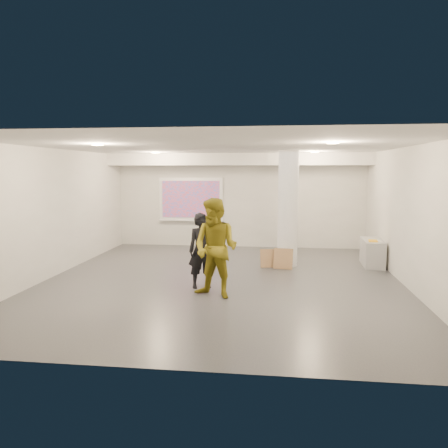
# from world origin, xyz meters

# --- Properties ---
(floor) EXTENTS (8.00, 9.00, 0.01)m
(floor) POSITION_xyz_m (0.00, 0.00, 0.00)
(floor) COLOR #383B40
(floor) RESTS_ON ground
(ceiling) EXTENTS (8.00, 9.00, 0.01)m
(ceiling) POSITION_xyz_m (0.00, 0.00, 3.00)
(ceiling) COLOR silver
(ceiling) RESTS_ON floor
(wall_back) EXTENTS (8.00, 0.01, 3.00)m
(wall_back) POSITION_xyz_m (0.00, 4.50, 1.50)
(wall_back) COLOR beige
(wall_back) RESTS_ON floor
(wall_front) EXTENTS (8.00, 0.01, 3.00)m
(wall_front) POSITION_xyz_m (0.00, -4.50, 1.50)
(wall_front) COLOR beige
(wall_front) RESTS_ON floor
(wall_left) EXTENTS (0.01, 9.00, 3.00)m
(wall_left) POSITION_xyz_m (-4.00, 0.00, 1.50)
(wall_left) COLOR beige
(wall_left) RESTS_ON floor
(wall_right) EXTENTS (0.01, 9.00, 3.00)m
(wall_right) POSITION_xyz_m (4.00, 0.00, 1.50)
(wall_right) COLOR beige
(wall_right) RESTS_ON floor
(soffit_band) EXTENTS (8.00, 1.10, 0.36)m
(soffit_band) POSITION_xyz_m (0.00, 3.95, 2.82)
(soffit_band) COLOR silver
(soffit_band) RESTS_ON ceiling
(downlight_nw) EXTENTS (0.22, 0.22, 0.02)m
(downlight_nw) POSITION_xyz_m (-2.20, 2.50, 2.98)
(downlight_nw) COLOR #FFED97
(downlight_nw) RESTS_ON ceiling
(downlight_ne) EXTENTS (0.22, 0.22, 0.02)m
(downlight_ne) POSITION_xyz_m (2.20, 2.50, 2.98)
(downlight_ne) COLOR #FFED97
(downlight_ne) RESTS_ON ceiling
(downlight_sw) EXTENTS (0.22, 0.22, 0.02)m
(downlight_sw) POSITION_xyz_m (-2.20, -1.50, 2.98)
(downlight_sw) COLOR #FFED97
(downlight_sw) RESTS_ON ceiling
(downlight_se) EXTENTS (0.22, 0.22, 0.02)m
(downlight_se) POSITION_xyz_m (2.20, -1.50, 2.98)
(downlight_se) COLOR #FFED97
(downlight_se) RESTS_ON ceiling
(column) EXTENTS (0.52, 0.52, 3.00)m
(column) POSITION_xyz_m (1.50, 1.80, 1.50)
(column) COLOR white
(column) RESTS_ON floor
(projection_screen) EXTENTS (2.10, 0.13, 1.42)m
(projection_screen) POSITION_xyz_m (-1.60, 4.45, 1.53)
(projection_screen) COLOR white
(projection_screen) RESTS_ON wall_back
(credenza) EXTENTS (0.54, 1.19, 0.68)m
(credenza) POSITION_xyz_m (3.72, 2.06, 0.34)
(credenza) COLOR #979A9D
(credenza) RESTS_ON floor
(papers_stack) EXTENTS (0.26, 0.31, 0.02)m
(papers_stack) POSITION_xyz_m (3.76, 1.88, 0.69)
(papers_stack) COLOR silver
(papers_stack) RESTS_ON credenza
(postit_pad) EXTENTS (0.25, 0.31, 0.03)m
(postit_pad) POSITION_xyz_m (3.67, 1.83, 0.70)
(postit_pad) COLOR yellow
(postit_pad) RESTS_ON credenza
(cardboard_back) EXTENTS (0.50, 0.24, 0.52)m
(cardboard_back) POSITION_xyz_m (1.39, 1.37, 0.26)
(cardboard_back) COLOR #916C47
(cardboard_back) RESTS_ON floor
(cardboard_front) EXTENTS (0.46, 0.25, 0.48)m
(cardboard_front) POSITION_xyz_m (1.03, 1.50, 0.24)
(cardboard_front) COLOR #916C47
(cardboard_front) RESTS_ON floor
(woman) EXTENTS (0.68, 0.57, 1.60)m
(woman) POSITION_xyz_m (-0.35, -0.61, 0.80)
(woman) COLOR black
(woman) RESTS_ON floor
(man) EXTENTS (1.16, 1.05, 1.96)m
(man) POSITION_xyz_m (0.05, -1.27, 0.98)
(man) COLOR olive
(man) RESTS_ON floor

